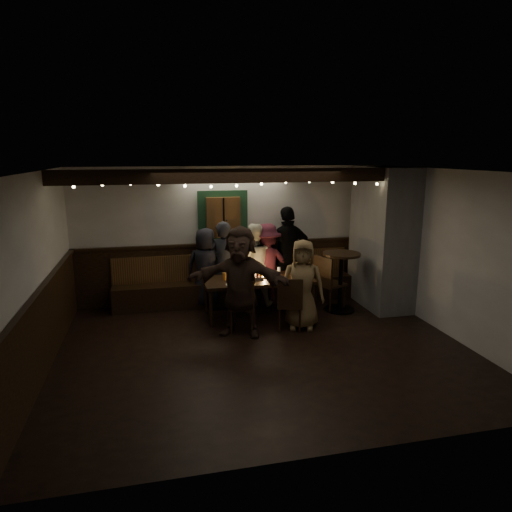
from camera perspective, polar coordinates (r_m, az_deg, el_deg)
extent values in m
cube|color=black|center=(6.90, 0.93, -11.59)|extent=(6.00, 5.00, 0.01)
cube|color=black|center=(6.29, 1.02, 10.63)|extent=(6.00, 5.00, 0.01)
cube|color=silver|center=(8.87, -2.91, 2.75)|extent=(6.00, 0.01, 2.60)
cube|color=silver|center=(6.46, -25.88, -2.32)|extent=(0.01, 5.00, 2.60)
cube|color=silver|center=(7.74, 23.11, 0.26)|extent=(0.01, 5.00, 2.60)
cube|color=black|center=(9.00, -2.83, -1.99)|extent=(6.00, 0.05, 1.10)
cube|color=black|center=(6.68, -25.00, -8.54)|extent=(0.05, 5.00, 1.10)
cube|color=slate|center=(8.80, 15.55, 2.22)|extent=(0.70, 1.40, 2.60)
cube|color=black|center=(8.85, -2.52, -4.42)|extent=(4.60, 0.45, 0.45)
cube|color=#3E2412|center=(8.90, -2.76, -1.16)|extent=(4.60, 0.06, 0.50)
cube|color=#163821|center=(8.72, -4.16, 4.89)|extent=(0.95, 0.04, 1.00)
cube|color=#3E2412|center=(8.66, -4.10, 4.84)|extent=(0.64, 0.12, 0.76)
cube|color=black|center=(7.27, -0.91, 10.01)|extent=(6.00, 0.16, 0.22)
sphere|color=#FFE599|center=(7.18, -21.84, 8.03)|extent=(0.04, 0.04, 0.04)
sphere|color=#FFE599|center=(7.13, -18.64, 8.44)|extent=(0.04, 0.04, 0.04)
sphere|color=#FFE599|center=(7.10, -15.40, 8.68)|extent=(0.04, 0.04, 0.04)
sphere|color=#FFE599|center=(7.09, -12.13, 8.71)|extent=(0.04, 0.04, 0.04)
sphere|color=#FFE599|center=(7.11, -8.87, 8.64)|extent=(0.04, 0.04, 0.04)
sphere|color=#FFE599|center=(7.16, -5.63, 8.63)|extent=(0.04, 0.04, 0.04)
sphere|color=#FFE599|center=(7.22, -2.44, 8.76)|extent=(0.04, 0.04, 0.04)
sphere|color=#FFE599|center=(7.30, 0.68, 9.00)|extent=(0.04, 0.04, 0.04)
sphere|color=#FFE599|center=(7.40, 3.73, 9.21)|extent=(0.04, 0.04, 0.04)
sphere|color=#FFE599|center=(7.52, 6.69, 9.25)|extent=(0.04, 0.04, 0.04)
sphere|color=#FFE599|center=(7.67, 9.54, 9.10)|extent=(0.04, 0.04, 0.04)
sphere|color=#FFE599|center=(7.83, 12.28, 8.87)|extent=(0.04, 0.04, 0.04)
sphere|color=#FFE599|center=(8.01, 14.89, 8.70)|extent=(0.04, 0.04, 0.04)
sphere|color=#FFE599|center=(8.20, 17.40, 8.68)|extent=(0.04, 0.04, 0.04)
cube|color=black|center=(8.01, 0.32, -3.04)|extent=(1.92, 0.82, 0.05)
cylinder|color=black|center=(7.64, -5.63, -6.58)|extent=(0.06, 0.06, 0.63)
cylinder|color=black|center=(8.28, -6.24, -5.06)|extent=(0.06, 0.06, 0.63)
cylinder|color=black|center=(8.04, 7.08, -5.62)|extent=(0.06, 0.06, 0.63)
cylinder|color=black|center=(8.65, 5.55, -4.26)|extent=(0.06, 0.06, 0.63)
cylinder|color=#BF7226|center=(7.93, -3.99, -2.55)|extent=(0.06, 0.06, 0.13)
cylinder|color=#BF7226|center=(7.77, -2.42, -2.85)|extent=(0.06, 0.06, 0.13)
cylinder|color=silver|center=(8.14, -0.25, -2.11)|extent=(0.06, 0.06, 0.13)
cylinder|color=#BF7226|center=(7.96, 2.60, -2.47)|extent=(0.06, 0.06, 0.13)
cylinder|color=silver|center=(8.30, 2.89, -1.82)|extent=(0.06, 0.06, 0.13)
cylinder|color=#BF7226|center=(8.04, 5.35, -2.35)|extent=(0.06, 0.06, 0.13)
cylinder|color=white|center=(7.64, -2.93, -3.57)|extent=(0.24, 0.24, 0.01)
cube|color=#B2B2B7|center=(7.95, 0.40, -2.78)|extent=(0.15, 0.09, 0.05)
cylinder|color=#990C0C|center=(7.93, 0.20, -2.44)|extent=(0.03, 0.03, 0.15)
cylinder|color=gold|center=(7.94, 0.59, -2.41)|extent=(0.03, 0.03, 0.15)
cylinder|color=silver|center=(8.06, 1.05, -2.46)|extent=(0.05, 0.05, 0.07)
sphere|color=#FFB24C|center=(8.04, 1.06, -2.09)|extent=(0.03, 0.03, 0.03)
cube|color=black|center=(7.40, -1.64, -6.35)|extent=(0.52, 0.52, 0.04)
cube|color=black|center=(7.15, -1.86, -4.92)|extent=(0.40, 0.17, 0.46)
cylinder|color=black|center=(7.61, -0.22, -7.54)|extent=(0.03, 0.03, 0.40)
cylinder|color=black|center=(7.31, -0.52, -8.43)|extent=(0.03, 0.03, 0.40)
cylinder|color=black|center=(7.65, -2.68, -7.44)|extent=(0.03, 0.03, 0.40)
cylinder|color=black|center=(7.35, -3.09, -8.31)|extent=(0.03, 0.03, 0.40)
cube|color=black|center=(7.52, 4.25, -6.08)|extent=(0.51, 0.51, 0.04)
cube|color=black|center=(7.27, 4.28, -4.67)|extent=(0.40, 0.16, 0.46)
cylinder|color=black|center=(7.75, 5.45, -7.23)|extent=(0.03, 0.03, 0.40)
cylinder|color=black|center=(7.44, 5.50, -8.09)|extent=(0.03, 0.03, 0.40)
cylinder|color=black|center=(7.75, 3.01, -7.19)|extent=(0.03, 0.03, 0.40)
cylinder|color=black|center=(7.44, 2.94, -8.05)|extent=(0.03, 0.03, 0.40)
cube|color=black|center=(8.56, 9.28, -3.48)|extent=(0.60, 0.60, 0.04)
cube|color=black|center=(8.34, 8.35, -1.86)|extent=(0.22, 0.44, 0.52)
cylinder|color=black|center=(8.64, 10.97, -5.10)|extent=(0.04, 0.04, 0.45)
cylinder|color=black|center=(8.38, 9.24, -5.59)|extent=(0.04, 0.04, 0.45)
cylinder|color=black|center=(8.88, 9.20, -4.53)|extent=(0.04, 0.04, 0.45)
cylinder|color=black|center=(8.63, 7.47, -4.99)|extent=(0.04, 0.04, 0.45)
cylinder|color=black|center=(8.63, 10.37, -6.55)|extent=(0.55, 0.55, 0.03)
cylinder|color=black|center=(8.47, 10.51, -3.27)|extent=(0.07, 0.07, 1.06)
cylinder|color=black|center=(8.34, 10.66, 0.24)|extent=(0.68, 0.68, 0.04)
imported|color=black|center=(8.55, -6.30, -1.46)|extent=(0.85, 0.70, 1.50)
imported|color=#22242C|center=(8.48, -4.07, -1.08)|extent=(0.69, 0.57, 1.63)
imported|color=beige|center=(8.58, -0.33, -1.10)|extent=(0.86, 0.72, 1.57)
imported|color=#4B1A29|center=(8.67, 1.33, -1.01)|extent=(1.08, 0.72, 1.55)
imported|color=black|center=(8.85, 4.01, 0.24)|extent=(1.13, 0.58, 1.85)
imported|color=#36251C|center=(7.14, -1.99, -3.21)|extent=(1.69, 1.15, 1.75)
imported|color=olive|center=(7.49, 5.79, -3.56)|extent=(0.83, 0.67, 1.49)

